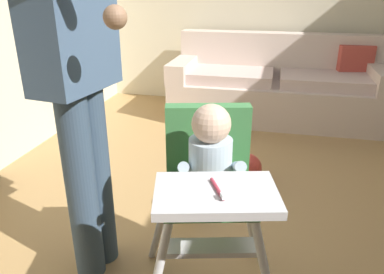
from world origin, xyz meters
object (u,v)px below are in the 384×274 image
toy_ball (247,168)px  toy_ball_second (184,197)px  couch (276,87)px  high_chair (210,173)px  adult_standing (78,77)px

toy_ball → toy_ball_second: 0.60m
couch → toy_ball_second: couch is taller
couch → high_chair: bearing=-5.1°
high_chair → toy_ball_second: size_ratio=5.08×
toy_ball → toy_ball_second: bearing=-126.7°
adult_standing → toy_ball: bearing=66.3°
toy_ball → high_chair: bearing=-93.8°
couch → adult_standing: 2.78m
adult_standing → couch: bearing=80.6°
high_chair → toy_ball: size_ratio=4.51×
toy_ball → toy_ball_second: (-0.36, -0.48, -0.01)m
couch → toy_ball: size_ratio=10.34×
couch → high_chair: size_ratio=2.29×
adult_standing → toy_ball_second: size_ratio=9.31×
couch → adult_standing: size_ratio=1.25×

